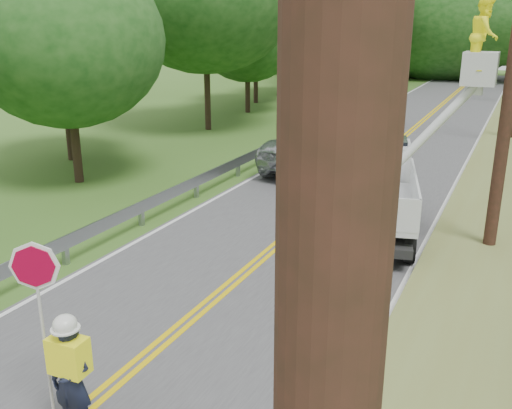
% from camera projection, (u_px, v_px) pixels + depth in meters
% --- Properties ---
extents(road, '(7.20, 96.00, 0.03)m').
position_uv_depth(road, '(351.00, 182.00, 20.47)').
color(road, '#444345').
rests_on(road, ground).
extents(guardrail, '(0.18, 48.00, 0.77)m').
position_uv_depth(guardrail, '(261.00, 152.00, 22.73)').
color(guardrail, gray).
rests_on(guardrail, ground).
extents(treeline_left, '(10.70, 54.92, 11.54)m').
position_uv_depth(treeline_left, '(280.00, 12.00, 37.06)').
color(treeline_left, '#332319').
rests_on(treeline_left, ground).
extents(treeline_horizon, '(57.23, 14.33, 11.85)m').
position_uv_depth(treeline_horizon, '(483.00, 22.00, 54.78)').
color(treeline_horizon, '#164513').
rests_on(treeline_horizon, ground).
extents(flagger, '(1.09, 0.44, 2.81)m').
position_uv_depth(flagger, '(70.00, 371.00, 7.70)').
color(flagger, '#191E33').
rests_on(flagger, road).
extents(bucket_truck, '(4.45, 6.36, 6.08)m').
position_uv_depth(bucket_truck, '(383.00, 174.00, 16.09)').
color(bucket_truck, black).
rests_on(bucket_truck, road).
extents(suv_silver, '(3.51, 6.79, 1.83)m').
position_uv_depth(suv_silver, '(326.00, 146.00, 22.10)').
color(suv_silver, '#ACB1B4').
rests_on(suv_silver, road).
extents(suv_darkgrey, '(2.53, 5.40, 1.53)m').
position_uv_depth(suv_darkgrey, '(376.00, 114.00, 30.54)').
color(suv_darkgrey, '#33373B').
rests_on(suv_darkgrey, road).
extents(stop_sign_permanent, '(0.45, 0.38, 2.64)m').
position_uv_depth(stop_sign_permanent, '(313.00, 104.00, 27.38)').
color(stop_sign_permanent, gray).
rests_on(stop_sign_permanent, ground).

